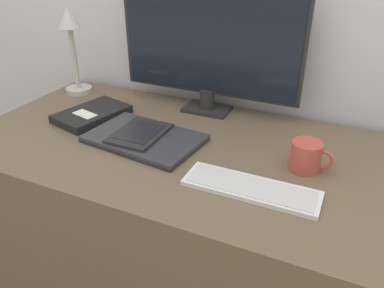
{
  "coord_description": "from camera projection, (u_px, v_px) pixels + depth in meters",
  "views": [
    {
      "loc": [
        0.4,
        -0.71,
        1.29
      ],
      "look_at": [
        0.03,
        0.1,
        0.81
      ],
      "focal_mm": 35.0,
      "sensor_mm": 36.0,
      "label": 1
    }
  ],
  "objects": [
    {
      "name": "notebook",
      "position": [
        92.0,
        114.0,
        1.3
      ],
      "size": [
        0.21,
        0.27,
        0.03
      ],
      "color": "black",
      "rests_on": "desk"
    },
    {
      "name": "ereader",
      "position": [
        140.0,
        133.0,
        1.15
      ],
      "size": [
        0.14,
        0.19,
        0.01
      ],
      "color": "black",
      "rests_on": "laptop"
    },
    {
      "name": "laptop",
      "position": [
        145.0,
        138.0,
        1.15
      ],
      "size": [
        0.36,
        0.26,
        0.02
      ],
      "color": "#232328",
      "rests_on": "desk"
    },
    {
      "name": "coffee_mug",
      "position": [
        307.0,
        156.0,
        0.99
      ],
      "size": [
        0.11,
        0.08,
        0.08
      ],
      "color": "#B7473D",
      "rests_on": "desk"
    },
    {
      "name": "monitor",
      "position": [
        209.0,
        47.0,
        1.25
      ],
      "size": [
        0.65,
        0.11,
        0.43
      ],
      "color": "#262626",
      "rests_on": "desk"
    },
    {
      "name": "desk",
      "position": [
        195.0,
        241.0,
        1.3
      ],
      "size": [
        1.45,
        0.69,
        0.75
      ],
      "color": "brown",
      "rests_on": "ground_plane"
    },
    {
      "name": "desk_lamp",
      "position": [
        72.0,
        42.0,
        1.43
      ],
      "size": [
        0.1,
        0.1,
        0.33
      ],
      "color": "#BCB7AD",
      "rests_on": "desk"
    },
    {
      "name": "keyboard",
      "position": [
        251.0,
        188.0,
        0.92
      ],
      "size": [
        0.34,
        0.11,
        0.01
      ],
      "color": "silver",
      "rests_on": "desk"
    }
  ]
}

